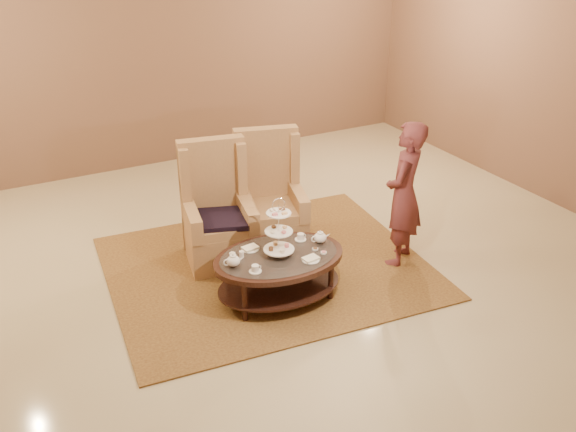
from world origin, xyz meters
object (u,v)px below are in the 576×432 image
armchair_left (218,221)px  person (404,195)px  armchair_right (270,208)px  tea_table (279,263)px

armchair_left → person: 1.98m
armchair_left → armchair_right: armchair_right is taller
armchair_right → tea_table: bearing=-96.6°
tea_table → armchair_right: 1.14m
tea_table → person: bearing=5.2°
tea_table → armchair_right: size_ratio=1.03×
armchair_left → person: (1.69, -0.97, 0.35)m
person → armchair_right: bearing=-80.6°
armchair_right → person: 1.50m
armchair_left → person: bearing=-19.2°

